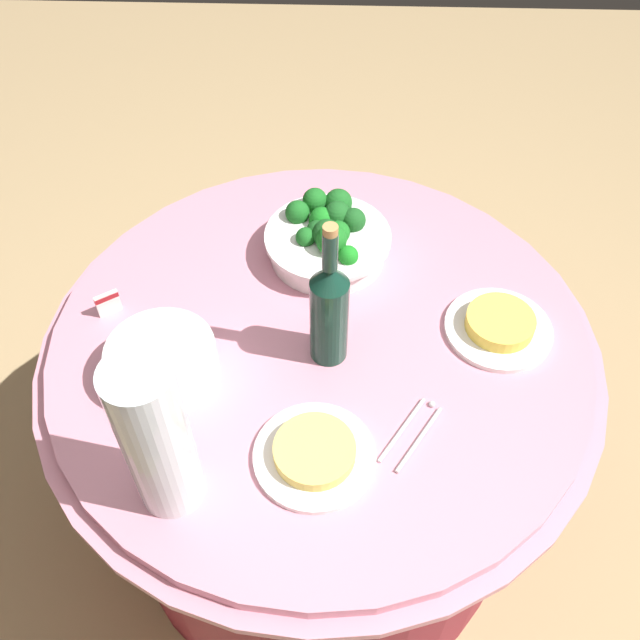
% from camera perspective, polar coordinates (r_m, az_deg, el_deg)
% --- Properties ---
extents(ground_plane, '(6.00, 6.00, 0.00)m').
position_cam_1_polar(ground_plane, '(2.06, -0.00, -14.39)').
color(ground_plane, tan).
extents(buffet_table, '(1.16, 1.16, 0.74)m').
position_cam_1_polar(buffet_table, '(1.73, -0.00, -8.93)').
color(buffet_table, maroon).
rests_on(buffet_table, ground_plane).
extents(broccoli_bowl, '(0.28, 0.28, 0.12)m').
position_cam_1_polar(broccoli_bowl, '(1.57, 0.64, 6.71)').
color(broccoli_bowl, white).
rests_on(broccoli_bowl, buffet_table).
extents(plate_stack, '(0.21, 0.21, 0.08)m').
position_cam_1_polar(plate_stack, '(1.38, -12.63, -3.35)').
color(plate_stack, white).
rests_on(plate_stack, buffet_table).
extents(wine_bottle, '(0.07, 0.07, 0.34)m').
position_cam_1_polar(wine_bottle, '(1.31, 0.75, 0.83)').
color(wine_bottle, '#113427').
rests_on(wine_bottle, buffet_table).
extents(decorative_fruit_vase, '(0.11, 0.11, 0.34)m').
position_cam_1_polar(decorative_fruit_vase, '(1.15, -12.92, -9.87)').
color(decorative_fruit_vase, silver).
rests_on(decorative_fruit_vase, buffet_table).
extents(serving_tongs, '(0.12, 0.16, 0.01)m').
position_cam_1_polar(serving_tongs, '(1.31, 7.51, -8.94)').
color(serving_tongs, silver).
rests_on(serving_tongs, buffet_table).
extents(food_plate_noodles, '(0.22, 0.22, 0.04)m').
position_cam_1_polar(food_plate_noodles, '(1.26, -0.26, -10.76)').
color(food_plate_noodles, white).
rests_on(food_plate_noodles, buffet_table).
extents(food_plate_fried_egg, '(0.22, 0.22, 0.04)m').
position_cam_1_polar(food_plate_fried_egg, '(1.48, 14.31, -0.45)').
color(food_plate_fried_egg, white).
rests_on(food_plate_fried_egg, buffet_table).
extents(label_placard_front, '(0.05, 0.04, 0.05)m').
position_cam_1_polar(label_placard_front, '(1.52, -16.81, 1.39)').
color(label_placard_front, white).
rests_on(label_placard_front, buffet_table).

